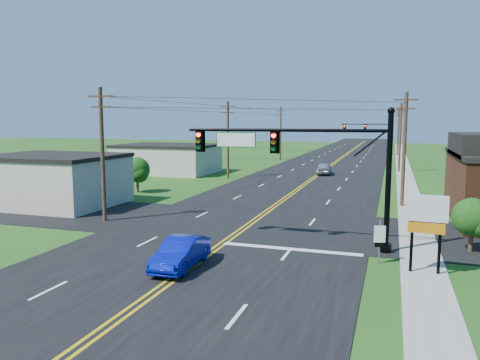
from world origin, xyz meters
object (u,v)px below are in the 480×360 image
(route_sign, at_px, (380,238))
(stop_sign, at_px, (422,204))
(signal_mast_main, at_px, (302,159))
(signal_mast_far, at_px, (370,132))
(blue_car, at_px, (181,254))

(route_sign, distance_m, stop_sign, 8.29)
(signal_mast_main, relative_size, signal_mast_far, 1.03)
(route_sign, bearing_deg, blue_car, -170.85)
(signal_mast_far, xyz_separation_m, stop_sign, (6.36, -66.09, -2.90))
(blue_car, bearing_deg, route_sign, 20.18)
(signal_mast_far, xyz_separation_m, blue_car, (-4.64, -77.61, -3.85))
(signal_mast_far, distance_m, route_sign, 74.24)
(signal_mast_main, relative_size, stop_sign, 4.93)
(signal_mast_main, distance_m, signal_mast_far, 72.00)
(route_sign, bearing_deg, stop_sign, 61.09)
(signal_mast_main, height_order, stop_sign, signal_mast_main)
(signal_mast_main, height_order, route_sign, signal_mast_main)
(blue_car, height_order, stop_sign, stop_sign)
(signal_mast_far, bearing_deg, signal_mast_main, -90.08)
(signal_mast_main, height_order, blue_car, signal_mast_main)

